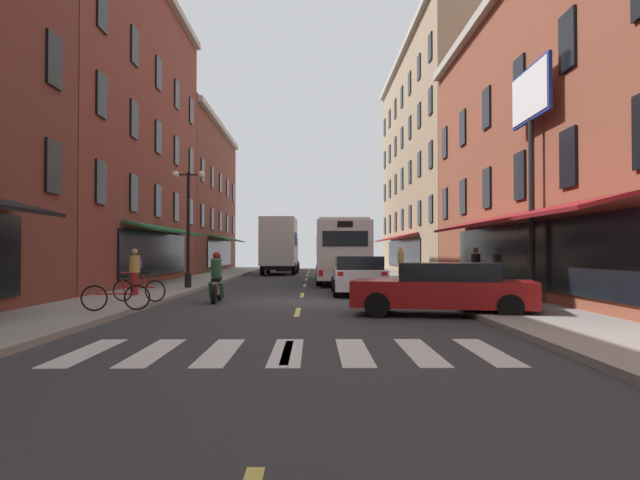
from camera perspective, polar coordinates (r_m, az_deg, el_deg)
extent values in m
cube|color=#333335|center=(19.98, -1.88, -6.02)|extent=(34.80, 80.00, 0.10)
cube|color=#DBCC4C|center=(10.05, -3.16, -10.57)|extent=(0.14, 2.40, 0.01)
cube|color=#DBCC4C|center=(16.50, -2.15, -6.87)|extent=(0.14, 2.40, 0.01)
cube|color=#DBCC4C|center=(22.97, -1.71, -5.25)|extent=(0.14, 2.40, 0.01)
cube|color=#DBCC4C|center=(29.46, -1.47, -4.35)|extent=(0.14, 2.40, 0.01)
cube|color=#DBCC4C|center=(35.95, -1.31, -3.77)|extent=(0.14, 2.40, 0.01)
cube|color=#DBCC4C|center=(42.44, -1.20, -3.37)|extent=(0.14, 2.40, 0.01)
cube|color=#DBCC4C|center=(48.94, -1.12, -3.07)|extent=(0.14, 2.40, 0.01)
cube|color=#DBCC4C|center=(55.43, -1.06, -2.85)|extent=(0.14, 2.40, 0.01)
cube|color=silver|center=(10.72, -21.36, -9.90)|extent=(0.50, 2.80, 0.01)
cube|color=silver|center=(10.38, -15.58, -10.22)|extent=(0.50, 2.80, 0.01)
cube|color=silver|center=(10.16, -9.48, -10.45)|extent=(0.50, 2.80, 0.01)
cube|color=silver|center=(10.05, -3.16, -10.57)|extent=(0.50, 2.80, 0.01)
cube|color=silver|center=(10.06, 3.21, -10.55)|extent=(0.50, 2.80, 0.01)
cube|color=silver|center=(10.20, 9.50, -10.42)|extent=(0.50, 2.80, 0.01)
cube|color=silver|center=(10.44, 15.54, -10.17)|extent=(0.50, 2.80, 0.01)
cube|color=gray|center=(20.95, -18.30, -5.41)|extent=(3.00, 80.00, 0.14)
cube|color=gray|center=(20.70, 14.75, -5.48)|extent=(3.00, 80.00, 0.14)
cube|color=black|center=(19.70, -24.09, 6.39)|extent=(0.10, 1.00, 1.60)
cube|color=black|center=(20.36, -24.01, 15.36)|extent=(0.10, 1.00, 1.60)
cube|color=brown|center=(32.75, -22.13, 9.80)|extent=(8.00, 19.90, 15.65)
cube|color=black|center=(30.91, -15.23, -1.29)|extent=(0.10, 12.00, 2.10)
cube|color=#1E6638|center=(30.76, -13.94, 0.94)|extent=(1.38, 11.20, 0.44)
cube|color=black|center=(23.39, -20.17, 5.18)|extent=(0.10, 1.00, 1.60)
cube|color=black|center=(27.18, -17.33, 4.29)|extent=(0.10, 1.00, 1.60)
cube|color=black|center=(31.01, -15.20, 3.61)|extent=(0.10, 1.00, 1.60)
cube|color=black|center=(34.89, -13.54, 3.08)|extent=(0.10, 1.00, 1.60)
cube|color=black|center=(38.79, -12.22, 2.65)|extent=(0.10, 1.00, 1.60)
cube|color=black|center=(23.96, -20.11, 12.81)|extent=(0.10, 1.00, 1.60)
cube|color=black|center=(27.66, -17.29, 10.90)|extent=(0.10, 1.00, 1.60)
cube|color=black|center=(31.44, -15.17, 9.43)|extent=(0.10, 1.00, 1.60)
cube|color=black|center=(35.27, -13.52, 8.27)|extent=(0.10, 1.00, 1.60)
cube|color=black|center=(39.13, -12.20, 7.33)|extent=(0.10, 1.00, 1.60)
cube|color=black|center=(24.92, -20.06, 19.97)|extent=(0.10, 1.00, 1.60)
cube|color=black|center=(28.50, -17.25, 17.21)|extent=(0.10, 1.00, 1.60)
cube|color=black|center=(32.18, -15.14, 15.04)|extent=(0.10, 1.00, 1.60)
cube|color=black|center=(35.93, -13.50, 13.31)|extent=(0.10, 1.00, 1.60)
cube|color=black|center=(39.72, -12.18, 11.90)|extent=(0.10, 1.00, 1.60)
cube|color=brown|center=(51.49, -13.93, 3.96)|extent=(8.00, 19.90, 12.40)
cube|color=#B2AD9E|center=(51.56, -9.39, 10.50)|extent=(0.44, 19.40, 0.40)
cube|color=black|center=(50.51, -9.49, -1.24)|extent=(0.10, 12.00, 2.10)
cube|color=#1E6638|center=(50.42, -8.69, 0.12)|extent=(1.38, 11.20, 0.44)
cube|color=black|center=(42.70, -11.14, 2.30)|extent=(0.10, 1.00, 1.60)
cube|color=black|center=(46.64, -10.24, 2.01)|extent=(0.10, 1.00, 1.60)
cube|color=black|center=(50.58, -9.48, 1.76)|extent=(0.10, 1.00, 1.60)
cube|color=black|center=(54.53, -8.83, 1.55)|extent=(0.10, 1.00, 1.60)
cube|color=black|center=(58.49, -8.27, 1.37)|extent=(0.10, 1.00, 1.60)
cube|color=black|center=(43.01, -11.12, 6.56)|extent=(0.10, 1.00, 1.60)
cube|color=black|center=(46.92, -10.23, 5.91)|extent=(0.10, 1.00, 1.60)
cube|color=black|center=(50.84, -9.47, 5.36)|extent=(0.10, 1.00, 1.60)
cube|color=black|center=(54.77, -8.82, 4.89)|extent=(0.10, 1.00, 1.60)
cube|color=black|center=(58.71, -8.26, 4.49)|extent=(0.10, 1.00, 1.60)
cube|color=brown|center=(23.11, 28.13, 9.44)|extent=(8.00, 26.57, 11.68)
cube|color=black|center=(21.08, 18.57, -1.36)|extent=(0.10, 16.00, 2.10)
cube|color=maroon|center=(20.88, 16.70, 1.92)|extent=(1.38, 14.93, 0.44)
cube|color=black|center=(17.71, 22.59, 7.22)|extent=(0.10, 1.00, 1.60)
cube|color=black|center=(21.23, 18.52, 5.81)|extent=(0.10, 1.00, 1.60)
cube|color=black|center=(24.84, 15.63, 4.79)|extent=(0.10, 1.00, 1.60)
cube|color=black|center=(28.50, 13.48, 4.02)|extent=(0.10, 1.00, 1.60)
cube|color=black|center=(32.19, 11.83, 3.42)|extent=(0.10, 1.00, 1.60)
cube|color=black|center=(18.44, 22.51, 17.11)|extent=(0.10, 1.00, 1.60)
cube|color=black|center=(21.85, 18.46, 14.17)|extent=(0.10, 1.00, 1.60)
cube|color=black|center=(25.37, 15.59, 12.00)|extent=(0.10, 1.00, 1.60)
cube|color=black|center=(28.96, 13.45, 10.34)|extent=(0.10, 1.00, 1.60)
cube|color=black|center=(32.60, 11.81, 9.04)|extent=(0.10, 1.00, 1.60)
cube|color=#9E8466|center=(48.36, 12.60, 7.27)|extent=(8.00, 26.57, 17.40)
cube|color=#B2AD9E|center=(49.53, 7.72, 16.98)|extent=(0.44, 26.07, 0.40)
cube|color=black|center=(47.09, 7.85, -1.26)|extent=(0.10, 16.00, 2.10)
cube|color=maroon|center=(47.00, 6.99, 0.20)|extent=(1.38, 14.93, 0.44)
cube|color=black|center=(35.91, 10.52, 2.95)|extent=(0.10, 1.00, 1.60)
cube|color=black|center=(39.65, 9.46, 2.56)|extent=(0.10, 1.00, 1.60)
cube|color=black|center=(43.40, 8.58, 2.24)|extent=(0.10, 1.00, 1.60)
cube|color=black|center=(47.15, 7.84, 1.97)|extent=(0.10, 1.00, 1.60)
cube|color=black|center=(50.92, 7.21, 1.73)|extent=(0.10, 1.00, 1.60)
cube|color=black|center=(54.69, 6.67, 1.53)|extent=(0.10, 1.00, 1.60)
cube|color=black|center=(58.47, 6.19, 1.36)|extent=(0.10, 1.00, 1.60)
cube|color=black|center=(36.28, 10.50, 7.99)|extent=(0.10, 1.00, 1.60)
cube|color=black|center=(39.98, 9.44, 7.14)|extent=(0.10, 1.00, 1.60)
cube|color=black|center=(43.70, 8.56, 6.43)|extent=(0.10, 1.00, 1.60)
cube|color=black|center=(47.44, 7.83, 5.83)|extent=(0.10, 1.00, 1.60)
cube|color=black|center=(51.18, 7.20, 5.31)|extent=(0.10, 1.00, 1.60)
cube|color=black|center=(54.93, 6.66, 4.87)|extent=(0.10, 1.00, 1.60)
cube|color=black|center=(58.70, 6.19, 4.48)|extent=(0.10, 1.00, 1.60)
cube|color=black|center=(36.92, 10.48, 12.90)|extent=(0.10, 1.00, 1.60)
cube|color=black|center=(40.56, 9.43, 11.62)|extent=(0.10, 1.00, 1.60)
cube|color=black|center=(44.24, 8.55, 10.54)|extent=(0.10, 1.00, 1.60)
cube|color=black|center=(47.93, 7.82, 9.63)|extent=(0.10, 1.00, 1.60)
cube|color=black|center=(51.64, 7.19, 8.84)|extent=(0.10, 1.00, 1.60)
cube|color=black|center=(55.36, 6.65, 8.17)|extent=(0.10, 1.00, 1.60)
cube|color=black|center=(59.10, 6.18, 7.57)|extent=(0.10, 1.00, 1.60)
cube|color=black|center=(37.82, 10.46, 17.61)|extent=(0.10, 1.00, 1.60)
cube|color=black|center=(41.39, 9.41, 15.94)|extent=(0.10, 1.00, 1.60)
cube|color=black|center=(44.99, 8.54, 14.53)|extent=(0.10, 1.00, 1.60)
cube|color=black|center=(48.63, 7.81, 13.33)|extent=(0.10, 1.00, 1.60)
cube|color=black|center=(52.29, 7.18, 12.30)|extent=(0.10, 1.00, 1.60)
cube|color=black|center=(55.97, 6.64, 11.40)|extent=(0.10, 1.00, 1.60)
cube|color=black|center=(59.66, 6.17, 10.61)|extent=(0.10, 1.00, 1.60)
cylinder|color=black|center=(19.23, 19.52, 2.74)|extent=(0.18, 0.18, 5.58)
cylinder|color=black|center=(19.24, 19.57, -5.22)|extent=(0.40, 0.40, 0.24)
cube|color=navy|center=(19.78, 19.45, 13.01)|extent=(0.10, 3.05, 1.65)
cube|color=white|center=(19.76, 19.28, 13.02)|extent=(0.04, 2.89, 1.49)
cube|color=white|center=(19.80, 19.62, 13.00)|extent=(0.04, 2.89, 1.49)
cube|color=silver|center=(32.79, 1.97, -1.00)|extent=(2.67, 11.92, 2.77)
cube|color=silver|center=(32.83, 1.97, 1.52)|extent=(2.46, 10.72, 0.16)
cube|color=black|center=(33.09, 1.95, -0.65)|extent=(2.68, 9.52, 0.96)
cube|color=#19723F|center=(32.81, 1.97, -2.98)|extent=(2.69, 11.52, 0.36)
cube|color=black|center=(38.70, 1.66, -0.73)|extent=(2.25, 0.14, 1.10)
cube|color=black|center=(26.90, 2.41, 0.12)|extent=(2.05, 0.14, 0.70)
cube|color=silver|center=(26.88, 2.41, -2.14)|extent=(2.15, 0.12, 0.64)
cube|color=black|center=(26.91, 2.41, 1.51)|extent=(0.70, 0.11, 0.28)
cube|color=red|center=(26.86, 0.08, -3.17)|extent=(0.20, 0.08, 0.28)
cube|color=red|center=(26.96, 4.75, -3.16)|extent=(0.20, 0.08, 0.28)
cylinder|color=black|center=(36.74, -0.08, -2.94)|extent=(0.31, 1.00, 1.00)
cylinder|color=black|center=(36.81, 3.59, -2.93)|extent=(0.31, 1.00, 1.00)
cylinder|color=black|center=(29.35, -0.09, -3.39)|extent=(0.31, 1.00, 1.00)
cylinder|color=black|center=(29.44, 4.50, -3.38)|extent=(0.31, 1.00, 1.00)
cube|color=#B21E19|center=(46.72, -3.59, -1.27)|extent=(2.34, 2.38, 2.40)
cube|color=black|center=(47.85, -3.49, -0.25)|extent=(2.00, 0.14, 0.80)
cube|color=silver|center=(43.02, -3.94, -0.16)|extent=(2.50, 5.13, 3.38)
cube|color=navy|center=(42.95, -2.31, 0.07)|extent=(0.12, 3.05, 0.90)
cube|color=black|center=(44.19, -3.82, -2.57)|extent=(2.03, 7.06, 0.24)
cylinder|color=black|center=(46.62, -4.96, -2.62)|extent=(0.30, 0.91, 0.90)
cylinder|color=black|center=(46.47, -2.25, -2.62)|extent=(0.30, 0.91, 0.90)
cylinder|color=black|center=(42.37, -5.50, -2.76)|extent=(0.30, 0.91, 0.90)
cylinder|color=black|center=(42.20, -2.53, -2.77)|extent=(0.30, 0.91, 0.90)
cube|color=black|center=(53.37, -3.05, -2.31)|extent=(1.84, 4.74, 0.65)
cube|color=black|center=(53.18, -3.06, -1.72)|extent=(1.66, 2.57, 0.51)
cube|color=red|center=(51.08, -4.00, -2.10)|extent=(0.20, 0.06, 0.14)
cube|color=red|center=(51.00, -2.38, -2.11)|extent=(0.20, 0.06, 0.14)
cylinder|color=black|center=(55.09, -3.85, -2.53)|extent=(0.23, 0.64, 0.64)
cylinder|color=black|center=(55.00, -2.08, -2.53)|extent=(0.23, 0.64, 0.64)
cylinder|color=black|center=(51.78, -4.09, -2.61)|extent=(0.23, 0.64, 0.64)
cylinder|color=black|center=(51.68, -2.21, -2.62)|extent=(0.23, 0.64, 0.64)
cube|color=silver|center=(23.26, 3.66, -3.70)|extent=(1.94, 4.56, 0.75)
cube|color=black|center=(23.06, 3.69, -2.21)|extent=(1.76, 2.47, 0.53)
cube|color=red|center=(20.96, 1.97, -3.23)|extent=(0.20, 0.06, 0.14)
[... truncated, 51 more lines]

